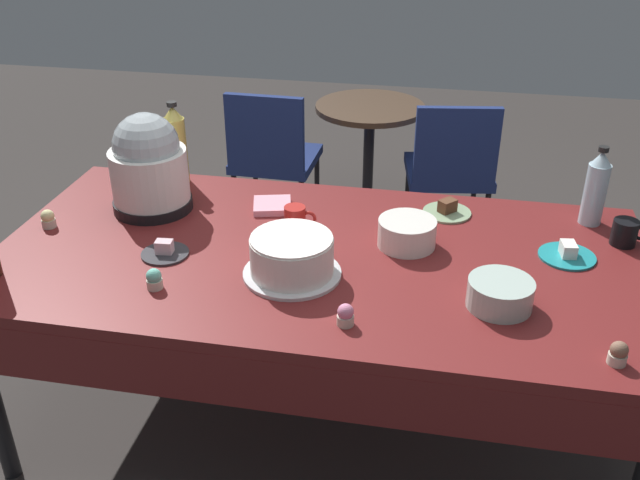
# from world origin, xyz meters

# --- Properties ---
(ground) EXTENTS (9.00, 9.00, 0.00)m
(ground) POSITION_xyz_m (0.00, 0.00, 0.00)
(ground) COLOR #383330
(potluck_table) EXTENTS (2.20, 1.10, 0.75)m
(potluck_table) POSITION_xyz_m (0.00, 0.00, 0.69)
(potluck_table) COLOR maroon
(potluck_table) RESTS_ON ground
(frosted_layer_cake) EXTENTS (0.32, 0.32, 0.14)m
(frosted_layer_cake) POSITION_xyz_m (-0.06, -0.15, 0.82)
(frosted_layer_cake) COLOR silver
(frosted_layer_cake) RESTS_ON potluck_table
(slow_cooker) EXTENTS (0.30, 0.30, 0.37)m
(slow_cooker) POSITION_xyz_m (-0.68, 0.21, 0.92)
(slow_cooker) COLOR black
(slow_cooker) RESTS_ON potluck_table
(glass_salad_bowl) EXTENTS (0.20, 0.20, 0.09)m
(glass_salad_bowl) POSITION_xyz_m (0.58, -0.21, 0.79)
(glass_salad_bowl) COLOR #B2C6BC
(glass_salad_bowl) RESTS_ON potluck_table
(ceramic_snack_bowl) EXTENTS (0.20, 0.20, 0.10)m
(ceramic_snack_bowl) POSITION_xyz_m (0.28, 0.11, 0.80)
(ceramic_snack_bowl) COLOR silver
(ceramic_snack_bowl) RESTS_ON potluck_table
(dessert_plate_sage) EXTENTS (0.18, 0.18, 0.06)m
(dessert_plate_sage) POSITION_xyz_m (0.41, 0.38, 0.76)
(dessert_plate_sage) COLOR #8CA87F
(dessert_plate_sage) RESTS_ON potluck_table
(dessert_plate_charcoal) EXTENTS (0.16, 0.16, 0.05)m
(dessert_plate_charcoal) POSITION_xyz_m (-0.51, -0.11, 0.76)
(dessert_plate_charcoal) COLOR #2D2D33
(dessert_plate_charcoal) RESTS_ON potluck_table
(dessert_plate_teal) EXTENTS (0.19, 0.19, 0.05)m
(dessert_plate_teal) POSITION_xyz_m (0.82, 0.13, 0.76)
(dessert_plate_teal) COLOR teal
(dessert_plate_teal) RESTS_ON potluck_table
(cupcake_mint) EXTENTS (0.05, 0.05, 0.07)m
(cupcake_mint) POSITION_xyz_m (0.88, -0.43, 0.78)
(cupcake_mint) COLOR beige
(cupcake_mint) RESTS_ON potluck_table
(cupcake_cocoa) EXTENTS (0.05, 0.05, 0.07)m
(cupcake_cocoa) POSITION_xyz_m (-0.99, -0.00, 0.78)
(cupcake_cocoa) COLOR beige
(cupcake_cocoa) RESTS_ON potluck_table
(cupcake_lemon) EXTENTS (0.05, 0.05, 0.07)m
(cupcake_lemon) POSITION_xyz_m (0.15, -0.39, 0.78)
(cupcake_lemon) COLOR beige
(cupcake_lemon) RESTS_ON potluck_table
(cupcake_rose) EXTENTS (0.05, 0.05, 0.07)m
(cupcake_rose) POSITION_xyz_m (-0.46, -0.31, 0.78)
(cupcake_rose) COLOR beige
(cupcake_rose) RESTS_ON potluck_table
(soda_bottle_ginger_ale) EXTENTS (0.09, 0.09, 0.34)m
(soda_bottle_ginger_ale) POSITION_xyz_m (-0.68, 0.47, 0.91)
(soda_bottle_ginger_ale) COLOR gold
(soda_bottle_ginger_ale) RESTS_ON potluck_table
(soda_bottle_water) EXTENTS (0.08, 0.08, 0.30)m
(soda_bottle_water) POSITION_xyz_m (0.92, 0.41, 0.89)
(soda_bottle_water) COLOR silver
(soda_bottle_water) RESTS_ON potluck_table
(coffee_mug_black) EXTENTS (0.13, 0.09, 0.09)m
(coffee_mug_black) POSITION_xyz_m (1.02, 0.26, 0.80)
(coffee_mug_black) COLOR black
(coffee_mug_black) RESTS_ON potluck_table
(coffee_mug_red) EXTENTS (0.12, 0.08, 0.09)m
(coffee_mug_red) POSITION_xyz_m (-0.12, 0.15, 0.79)
(coffee_mug_red) COLOR #B2231E
(coffee_mug_red) RESTS_ON potluck_table
(paper_napkin_stack) EXTENTS (0.17, 0.17, 0.02)m
(paper_napkin_stack) POSITION_xyz_m (-0.24, 0.30, 0.76)
(paper_napkin_stack) COLOR pink
(paper_napkin_stack) RESTS_ON potluck_table
(maroon_chair_left) EXTENTS (0.45, 0.45, 0.85)m
(maroon_chair_left) POSITION_xyz_m (-0.55, 1.47, 0.49)
(maroon_chair_left) COLOR navy
(maroon_chair_left) RESTS_ON ground
(maroon_chair_right) EXTENTS (0.50, 0.50, 0.85)m
(maroon_chair_right) POSITION_xyz_m (0.41, 1.48, 0.49)
(maroon_chair_right) COLOR navy
(maroon_chair_right) RESTS_ON ground
(round_cafe_table) EXTENTS (0.60, 0.60, 0.72)m
(round_cafe_table) POSITION_xyz_m (-0.05, 1.70, 0.50)
(round_cafe_table) COLOR #473323
(round_cafe_table) RESTS_ON ground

